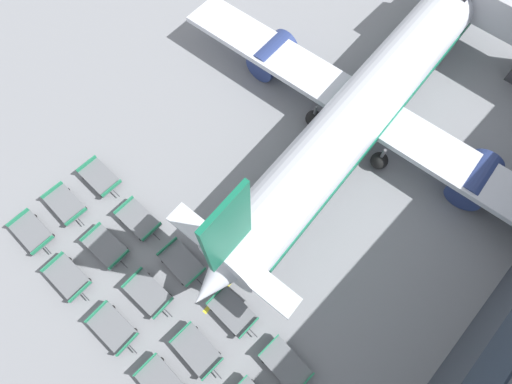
% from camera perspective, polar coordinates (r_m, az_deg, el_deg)
% --- Properties ---
extents(ground_plane, '(500.00, 500.00, 0.00)m').
position_cam_1_polar(ground_plane, '(39.33, -5.02, 22.17)').
color(ground_plane, gray).
extents(airplane, '(33.59, 39.25, 11.53)m').
position_cam_1_polar(airplane, '(31.46, 16.53, 13.08)').
color(airplane, silver).
rests_on(airplane, ground_plane).
extents(baggage_dolly_row_near_col_a, '(3.77, 1.91, 0.92)m').
position_cam_1_polar(baggage_dolly_row_near_col_a, '(31.81, -29.37, -5.05)').
color(baggage_dolly_row_near_col_a, slate).
rests_on(baggage_dolly_row_near_col_a, ground_plane).
extents(baggage_dolly_row_near_col_b, '(3.78, 1.94, 0.92)m').
position_cam_1_polar(baggage_dolly_row_near_col_b, '(29.63, -25.31, -10.99)').
color(baggage_dolly_row_near_col_b, slate).
rests_on(baggage_dolly_row_near_col_b, ground_plane).
extents(baggage_dolly_row_near_col_c, '(3.79, 1.96, 0.92)m').
position_cam_1_polar(baggage_dolly_row_near_col_c, '(27.87, -19.77, -17.84)').
color(baggage_dolly_row_near_col_c, slate).
rests_on(baggage_dolly_row_near_col_c, ground_plane).
extents(baggage_dolly_row_near_col_d, '(3.75, 1.85, 0.92)m').
position_cam_1_polar(baggage_dolly_row_near_col_d, '(26.83, -13.27, -25.10)').
color(baggage_dolly_row_near_col_d, slate).
rests_on(baggage_dolly_row_near_col_d, ground_plane).
extents(baggage_dolly_row_mid_a_col_a, '(3.75, 1.85, 0.92)m').
position_cam_1_polar(baggage_dolly_row_mid_a_col_a, '(31.59, -25.58, -1.64)').
color(baggage_dolly_row_mid_a_col_a, slate).
rests_on(baggage_dolly_row_mid_a_col_a, ground_plane).
extents(baggage_dolly_row_mid_a_col_b, '(3.79, 1.96, 0.92)m').
position_cam_1_polar(baggage_dolly_row_mid_a_col_b, '(29.29, -20.66, -7.32)').
color(baggage_dolly_row_mid_a_col_b, slate).
rests_on(baggage_dolly_row_mid_a_col_b, ground_plane).
extents(baggage_dolly_row_mid_a_col_c, '(3.79, 1.96, 0.92)m').
position_cam_1_polar(baggage_dolly_row_mid_a_col_c, '(27.59, -15.13, -13.81)').
color(baggage_dolly_row_mid_a_col_c, slate).
rests_on(baggage_dolly_row_mid_a_col_c, ground_plane).
extents(baggage_dolly_row_mid_a_col_d, '(3.77, 1.89, 0.92)m').
position_cam_1_polar(baggage_dolly_row_mid_a_col_d, '(26.53, -8.44, -21.50)').
color(baggage_dolly_row_mid_a_col_d, slate).
rests_on(baggage_dolly_row_mid_a_col_d, ground_plane).
extents(baggage_dolly_row_mid_b_col_a, '(3.77, 1.90, 0.92)m').
position_cam_1_polar(baggage_dolly_row_mid_b_col_a, '(31.58, -21.37, 1.94)').
color(baggage_dolly_row_mid_b_col_a, slate).
rests_on(baggage_dolly_row_mid_b_col_a, ground_plane).
extents(baggage_dolly_row_mid_b_col_b, '(3.78, 1.93, 0.92)m').
position_cam_1_polar(baggage_dolly_row_mid_b_col_b, '(29.27, -16.44, -3.80)').
color(baggage_dolly_row_mid_b_col_b, slate).
rests_on(baggage_dolly_row_mid_b_col_b, ground_plane).
extents(baggage_dolly_row_mid_b_col_c, '(3.77, 1.89, 0.92)m').
position_cam_1_polar(baggage_dolly_row_mid_b_col_c, '(27.59, -10.56, -9.89)').
color(baggage_dolly_row_mid_b_col_c, slate).
rests_on(baggage_dolly_row_mid_b_col_c, ground_plane).
extents(baggage_dolly_row_mid_b_col_d, '(3.75, 1.86, 0.92)m').
position_cam_1_polar(baggage_dolly_row_mid_b_col_d, '(26.55, -3.38, -16.68)').
color(baggage_dolly_row_mid_b_col_d, slate).
rests_on(baggage_dolly_row_mid_b_col_d, ground_plane).
extents(baggage_dolly_row_mid_b_col_e, '(3.78, 1.93, 0.92)m').
position_cam_1_polar(baggage_dolly_row_mid_b_col_e, '(26.31, 4.25, -23.38)').
color(baggage_dolly_row_mid_b_col_e, slate).
rests_on(baggage_dolly_row_mid_b_col_e, ground_plane).
extents(stand_guidance_stripe, '(2.23, 22.27, 0.01)m').
position_cam_1_polar(stand_guidance_stripe, '(29.68, 7.13, 0.05)').
color(stand_guidance_stripe, yellow).
rests_on(stand_guidance_stripe, ground_plane).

